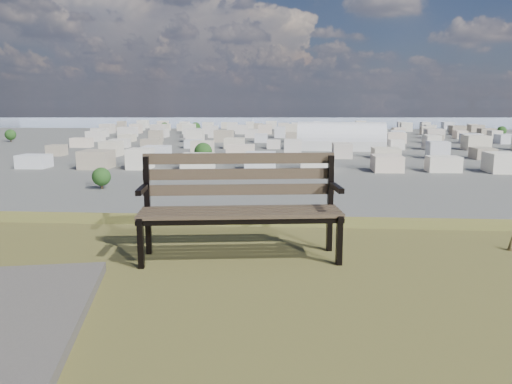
{
  "coord_description": "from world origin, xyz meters",
  "views": [
    {
      "loc": [
        0.18,
        -1.84,
        26.46
      ],
      "look_at": [
        -0.3,
        4.71,
        25.3
      ],
      "focal_mm": 35.0,
      "sensor_mm": 36.0,
      "label": 1
    }
  ],
  "objects": [
    {
      "name": "city_blocks",
      "position": [
        0.0,
        394.44,
        3.5
      ],
      "size": [
        395.0,
        361.0,
        7.0
      ],
      "color": "beige",
      "rests_on": "ground"
    },
    {
      "name": "park_bench",
      "position": [
        -0.32,
        2.82,
        25.56
      ],
      "size": [
        1.94,
        0.84,
        0.98
      ],
      "rotation": [
        0.0,
        0.0,
        0.13
      ],
      "color": "#463A28",
      "rests_on": "hilltop_mesa"
    },
    {
      "name": "bay_water",
      "position": [
        0.0,
        900.0,
        0.0
      ],
      "size": [
        2400.0,
        700.0,
        0.12
      ],
      "primitive_type": "cube",
      "color": "#8497A8",
      "rests_on": "ground"
    },
    {
      "name": "far_hills",
      "position": [
        -60.92,
        1402.93,
        25.47
      ],
      "size": [
        2050.0,
        340.0,
        60.0
      ],
      "color": "#99A2BE",
      "rests_on": "ground"
    },
    {
      "name": "arena",
      "position": [
        28.42,
        294.4,
        5.03
      ],
      "size": [
        51.86,
        24.75,
        21.33
      ],
      "rotation": [
        0.0,
        0.0,
        -0.07
      ],
      "color": "silver",
      "rests_on": "ground"
    },
    {
      "name": "city_trees",
      "position": [
        -26.39,
        319.0,
        4.83
      ],
      "size": [
        406.52,
        387.2,
        9.98
      ],
      "color": "#34281A",
      "rests_on": "ground"
    }
  ]
}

